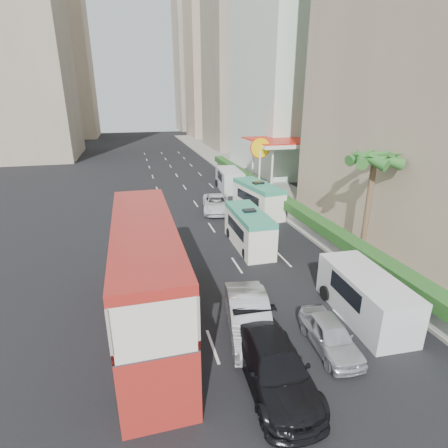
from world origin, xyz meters
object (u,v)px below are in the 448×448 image
object	(u,v)px
van_asset	(217,211)
car_silver_lane_a	(248,332)
car_black	(273,382)
panel_van_near	(365,296)
panel_van_far	(230,180)
minibus_far	(258,199)
palm_tree	(368,208)
shell_station	(278,164)
minibus_near	(249,229)
double_decker_bus	(147,278)
car_silver_lane_b	(329,348)

from	to	relation	value
van_asset	car_silver_lane_a	bearing A→B (deg)	-88.53
car_black	panel_van_near	xyz separation A→B (m)	(5.74, 2.80, 1.08)
car_silver_lane_a	panel_van_far	size ratio (longest dim) A/B	0.88
panel_van_near	panel_van_far	world-z (taller)	panel_van_far
minibus_far	palm_tree	distance (m)	11.29
car_black	minibus_far	distance (m)	20.18
minibus_far	shell_station	size ratio (longest dim) A/B	0.77
car_black	minibus_near	bearing A→B (deg)	78.31
van_asset	shell_station	size ratio (longest dim) A/B	0.65
van_asset	panel_van_near	world-z (taller)	panel_van_near
double_decker_bus	shell_station	bearing A→B (deg)	55.18
car_silver_lane_a	car_silver_lane_b	size ratio (longest dim) A/B	1.32
double_decker_bus	van_asset	distance (m)	17.85
car_silver_lane_a	minibus_near	distance (m)	9.70
minibus_far	panel_van_far	bearing A→B (deg)	81.95
car_silver_lane_a	panel_van_near	world-z (taller)	panel_van_near
minibus_near	panel_van_far	world-z (taller)	minibus_near
van_asset	panel_van_near	bearing A→B (deg)	-70.37
car_silver_lane_b	minibus_far	distance (m)	18.30
double_decker_bus	minibus_near	size ratio (longest dim) A/B	1.90
car_silver_lane_a	van_asset	xyz separation A→B (m)	(2.88, 17.65, 0.00)
panel_van_near	shell_station	distance (m)	25.51
van_asset	panel_van_far	distance (m)	8.26
panel_van_near	panel_van_far	xyz separation A→B (m)	(0.57, 25.36, 0.06)
double_decker_bus	car_silver_lane_b	size ratio (longest dim) A/B	2.91
double_decker_bus	shell_station	world-z (taller)	shell_station
van_asset	minibus_near	size ratio (longest dim) A/B	0.90
car_silver_lane_b	shell_station	world-z (taller)	shell_station
double_decker_bus	car_silver_lane_b	bearing A→B (deg)	-25.18
double_decker_bus	car_silver_lane_a	size ratio (longest dim) A/B	2.20
car_silver_lane_a	minibus_far	xyz separation A→B (m)	(6.30, 16.05, 1.37)
van_asset	panel_van_far	xyz separation A→B (m)	(3.37, 7.45, 1.14)
minibus_near	minibus_far	world-z (taller)	minibus_far
palm_tree	van_asset	bearing A→B (deg)	118.97
double_decker_bus	minibus_near	world-z (taller)	double_decker_bus
panel_van_near	car_silver_lane_a	bearing A→B (deg)	-179.33
double_decker_bus	panel_van_near	bearing A→B (deg)	-9.79
car_black	van_asset	size ratio (longest dim) A/B	1.04
car_silver_lane_b	palm_tree	distance (m)	10.50
car_silver_lane_b	panel_van_far	bearing A→B (deg)	86.65
double_decker_bus	panel_van_far	size ratio (longest dim) A/B	1.93
double_decker_bus	panel_van_far	xyz separation A→B (m)	(10.42, 23.66, -1.39)
car_silver_lane_b	minibus_near	size ratio (longest dim) A/B	0.65
car_silver_lane_b	minibus_near	world-z (taller)	minibus_near
van_asset	minibus_near	xyz separation A→B (m)	(0.22, -8.54, 1.29)
car_silver_lane_b	van_asset	xyz separation A→B (m)	(-0.04, 19.53, 0.00)
minibus_near	panel_van_near	size ratio (longest dim) A/B	1.07
car_black	minibus_far	bearing A→B (deg)	74.41
van_asset	panel_van_near	size ratio (longest dim) A/B	0.96
car_silver_lane_b	minibus_far	bearing A→B (deg)	82.99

